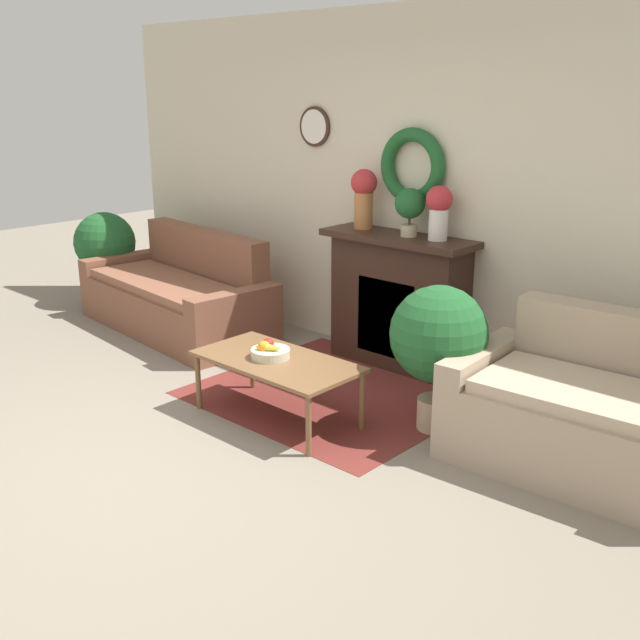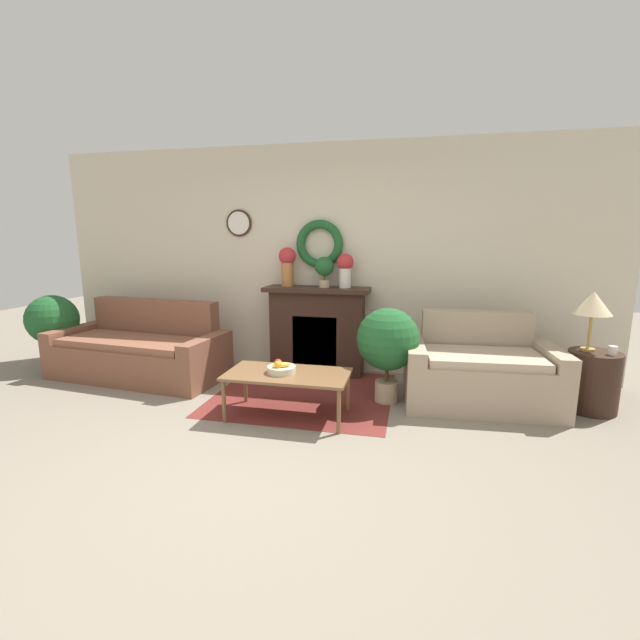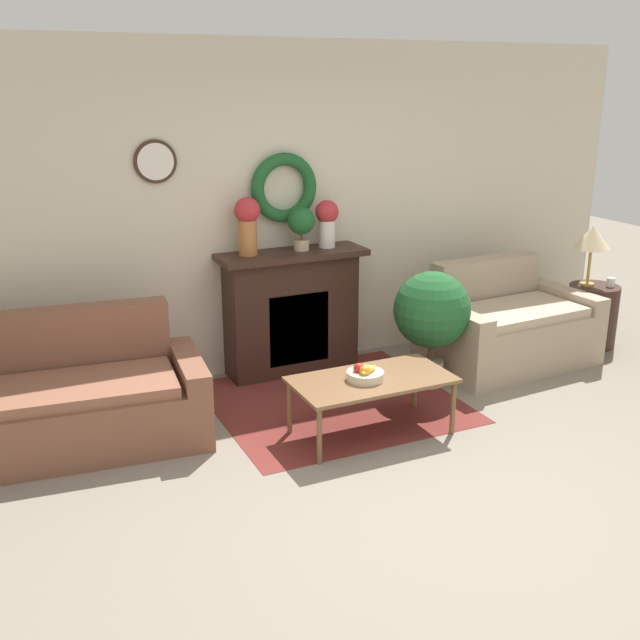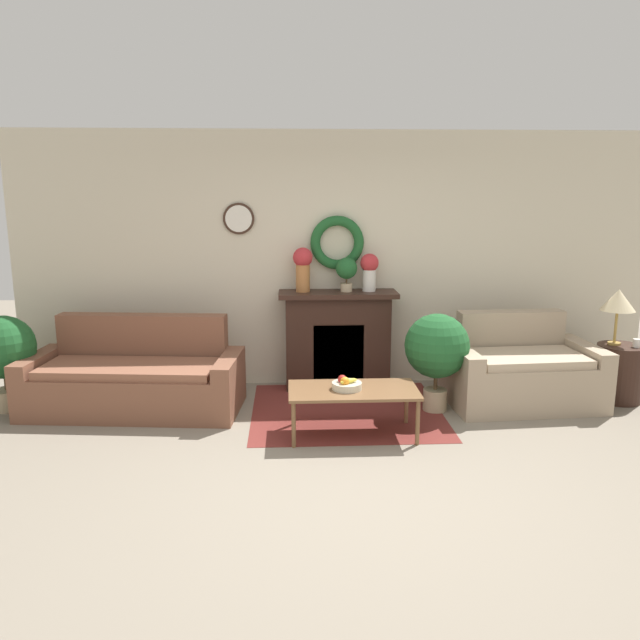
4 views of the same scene
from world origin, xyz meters
TOP-DOWN VIEW (x-y plane):
  - ground_plane at (0.00, 0.00)m, footprint 16.00×16.00m
  - floor_rug at (0.03, 1.59)m, footprint 1.81×1.68m
  - wall_back at (-0.00, 2.55)m, footprint 6.80×0.17m
  - fireplace at (0.00, 2.35)m, footprint 1.24×0.41m
  - couch_left at (-2.01, 1.76)m, footprint 2.10×1.06m
  - loveseat_right at (1.78, 1.74)m, footprint 1.49×0.98m
  - coffee_table at (0.03, 1.00)m, footprint 1.11×0.58m
  - fruit_bowl at (-0.03, 0.99)m, footprint 0.26×0.26m
  - side_table_by_loveseat at (2.80, 1.77)m, footprint 0.46×0.46m
  - table_lamp at (2.74, 1.81)m, footprint 0.33×0.33m
  - mug at (2.90, 1.69)m, footprint 0.07×0.07m
  - vase_on_mantel_left at (-0.37, 2.35)m, footprint 0.21×0.21m
  - vase_on_mantel_right at (0.33, 2.35)m, footprint 0.19×0.19m
  - potted_plant_on_mantel at (0.09, 2.33)m, footprint 0.23×0.23m
  - potted_plant_floor_by_couch at (-3.24, 1.80)m, footprint 0.60×0.60m
  - potted_plant_floor_by_loveseat at (0.89, 1.57)m, footprint 0.62×0.62m

SIDE VIEW (x-z plane):
  - ground_plane at x=0.00m, z-range 0.00..0.00m
  - floor_rug at x=0.03m, z-range 0.00..0.01m
  - side_table_by_loveseat at x=2.80m, z-range 0.00..0.57m
  - couch_left at x=-2.01m, z-range -0.14..0.74m
  - loveseat_right at x=1.78m, z-range -0.12..0.75m
  - coffee_table at x=0.03m, z-range 0.17..0.59m
  - fruit_bowl at x=-0.03m, z-range 0.40..0.52m
  - fireplace at x=0.00m, z-range 0.01..1.05m
  - potted_plant_floor_by_couch at x=-3.24m, z-range 0.13..1.05m
  - mug at x=2.90m, z-range 0.57..0.65m
  - potted_plant_floor_by_loveseat at x=0.89m, z-range 0.14..1.09m
  - table_lamp at x=2.74m, z-range 0.74..1.29m
  - potted_plant_on_mantel at x=0.09m, z-range 1.09..1.45m
  - vase_on_mantel_right at x=0.33m, z-range 1.08..1.47m
  - vase_on_mantel_left at x=-0.37m, z-range 1.08..1.55m
  - wall_back at x=0.00m, z-range 0.01..2.71m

